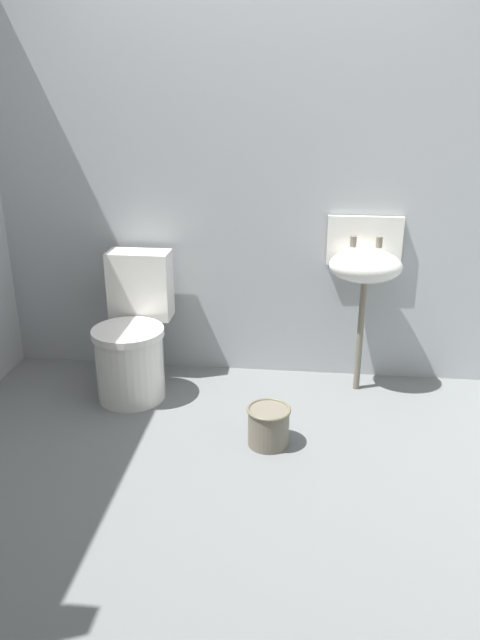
% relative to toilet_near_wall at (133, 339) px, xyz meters
% --- Properties ---
extents(ground_plane, '(3.47, 2.94, 0.08)m').
position_rel_toilet_near_wall_xyz_m(ground_plane, '(0.68, -0.92, -0.36)').
color(ground_plane, slate).
extents(wall_back, '(3.47, 0.10, 2.45)m').
position_rel_toilet_near_wall_xyz_m(wall_back, '(0.68, 0.40, 0.90)').
color(wall_back, '#A2A6AA').
rests_on(wall_back, ground).
extents(toilet_near_wall, '(0.40, 0.59, 0.78)m').
position_rel_toilet_near_wall_xyz_m(toilet_near_wall, '(0.00, 0.00, 0.00)').
color(toilet_near_wall, white).
rests_on(toilet_near_wall, ground).
extents(sink, '(0.42, 0.35, 0.99)m').
position_rel_toilet_near_wall_xyz_m(sink, '(1.29, 0.19, 0.43)').
color(sink, '#6C6555').
rests_on(sink, ground).
extents(bucket, '(0.22, 0.22, 0.20)m').
position_rel_toilet_near_wall_xyz_m(bucket, '(0.81, -0.49, -0.22)').
color(bucket, '#6C6555').
rests_on(bucket, ground).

